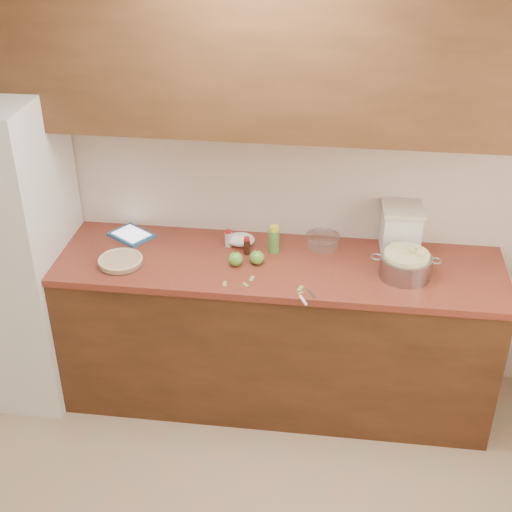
# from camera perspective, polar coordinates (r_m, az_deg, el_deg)

# --- Properties ---
(room_shell) EXTENTS (3.60, 3.60, 3.60)m
(room_shell) POSITION_cam_1_polar(r_m,az_deg,el_deg) (2.44, -4.23, -10.45)
(room_shell) COLOR tan
(room_shell) RESTS_ON ground
(counter_run) EXTENTS (2.64, 0.68, 0.92)m
(counter_run) POSITION_cam_1_polar(r_m,az_deg,el_deg) (4.10, 0.17, -5.91)
(counter_run) COLOR #552E18
(counter_run) RESTS_ON ground
(upper_cabinets) EXTENTS (2.60, 0.34, 0.70)m
(upper_cabinets) POSITION_cam_1_polar(r_m,az_deg,el_deg) (3.58, 0.53, 15.19)
(upper_cabinets) COLOR brown
(upper_cabinets) RESTS_ON room_shell
(fridge) EXTENTS (0.70, 0.70, 1.80)m
(fridge) POSITION_cam_1_polar(r_m,az_deg,el_deg) (4.23, -19.61, 0.43)
(fridge) COLOR silver
(fridge) RESTS_ON ground
(pie) EXTENTS (0.25, 0.25, 0.04)m
(pie) POSITION_cam_1_polar(r_m,az_deg,el_deg) (3.87, -10.78, -0.41)
(pie) COLOR silver
(pie) RESTS_ON counter_run
(colander) EXTENTS (0.36, 0.27, 0.14)m
(colander) POSITION_cam_1_polar(r_m,az_deg,el_deg) (3.77, 11.87, -0.70)
(colander) COLOR gray
(colander) RESTS_ON counter_run
(flour_canister) EXTENTS (0.23, 0.23, 0.27)m
(flour_canister) POSITION_cam_1_polar(r_m,az_deg,el_deg) (3.96, 11.51, 2.13)
(flour_canister) COLOR silver
(flour_canister) RESTS_ON counter_run
(tablet) EXTENTS (0.29, 0.27, 0.02)m
(tablet) POSITION_cam_1_polar(r_m,az_deg,el_deg) (4.15, -9.94, 1.67)
(tablet) COLOR #205F9D
(tablet) RESTS_ON counter_run
(paring_knife) EXTENTS (0.09, 0.15, 0.02)m
(paring_knife) POSITION_cam_1_polar(r_m,az_deg,el_deg) (3.53, 3.90, -3.46)
(paring_knife) COLOR gray
(paring_knife) RESTS_ON counter_run
(lemon_bottle) EXTENTS (0.06, 0.06, 0.16)m
(lemon_bottle) POSITION_cam_1_polar(r_m,az_deg,el_deg) (3.90, 1.45, 1.33)
(lemon_bottle) COLOR #4C8C38
(lemon_bottle) RESTS_ON counter_run
(cinnamon_shaker) EXTENTS (0.04, 0.04, 0.10)m
(cinnamon_shaker) POSITION_cam_1_polar(r_m,az_deg,el_deg) (3.97, -2.22, 1.42)
(cinnamon_shaker) COLOR beige
(cinnamon_shaker) RESTS_ON counter_run
(vanilla_bottle) EXTENTS (0.04, 0.04, 0.10)m
(vanilla_bottle) POSITION_cam_1_polar(r_m,az_deg,el_deg) (3.89, -0.74, 0.81)
(vanilla_bottle) COLOR black
(vanilla_bottle) RESTS_ON counter_run
(mixing_bowl) EXTENTS (0.19, 0.19, 0.07)m
(mixing_bowl) POSITION_cam_1_polar(r_m,az_deg,el_deg) (3.98, 5.36, 1.28)
(mixing_bowl) COLOR silver
(mixing_bowl) RESTS_ON counter_run
(paper_towel) EXTENTS (0.20, 0.18, 0.07)m
(paper_towel) POSITION_cam_1_polar(r_m,az_deg,el_deg) (3.99, -1.22, 1.32)
(paper_towel) COLOR white
(paper_towel) RESTS_ON counter_run
(apple_left) EXTENTS (0.08, 0.08, 0.09)m
(apple_left) POSITION_cam_1_polar(r_m,az_deg,el_deg) (3.79, -1.65, -0.23)
(apple_left) COLOR #57A433
(apple_left) RESTS_ON counter_run
(apple_center) EXTENTS (0.08, 0.08, 0.09)m
(apple_center) POSITION_cam_1_polar(r_m,az_deg,el_deg) (3.80, 0.07, -0.12)
(apple_center) COLOR #57A433
(apple_center) RESTS_ON counter_run
(peel_a) EXTENTS (0.04, 0.04, 0.00)m
(peel_a) POSITION_cam_1_polar(r_m,az_deg,el_deg) (3.64, -0.85, -2.30)
(peel_a) COLOR #88AA52
(peel_a) RESTS_ON counter_run
(peel_b) EXTENTS (0.04, 0.05, 0.00)m
(peel_b) POSITION_cam_1_polar(r_m,az_deg,el_deg) (3.62, 3.56, -2.60)
(peel_b) COLOR #88AA52
(peel_b) RESTS_ON counter_run
(peel_c) EXTENTS (0.02, 0.05, 0.00)m
(peel_c) POSITION_cam_1_polar(r_m,az_deg,el_deg) (3.65, -2.52, -2.23)
(peel_c) COLOR #88AA52
(peel_c) RESTS_ON counter_run
(peel_d) EXTENTS (0.03, 0.05, 0.00)m
(peel_d) POSITION_cam_1_polar(r_m,az_deg,el_deg) (3.69, -0.34, -1.81)
(peel_d) COLOR #88AA52
(peel_d) RESTS_ON counter_run
(peel_e) EXTENTS (0.03, 0.03, 0.00)m
(peel_e) POSITION_cam_1_polar(r_m,az_deg,el_deg) (3.59, 3.57, -2.97)
(peel_e) COLOR #88AA52
(peel_e) RESTS_ON counter_run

